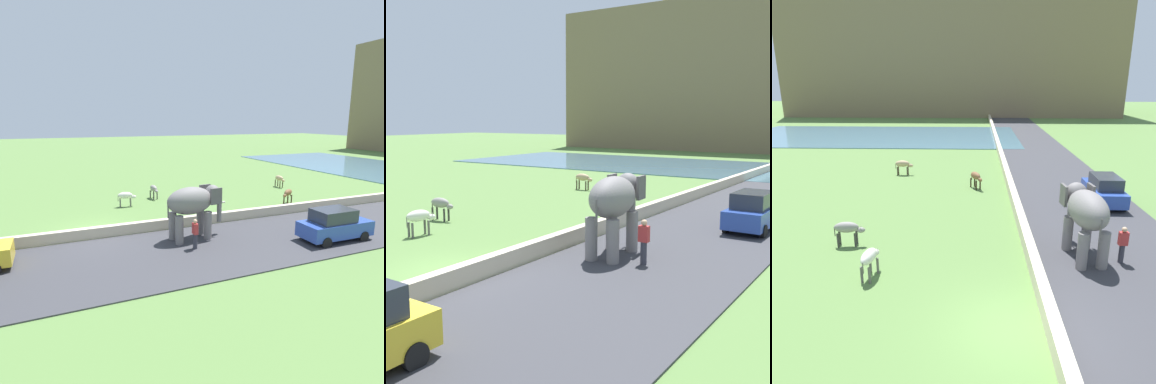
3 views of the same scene
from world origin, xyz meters
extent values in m
plane|color=#567A3D|center=(0.00, 0.00, 0.00)|extent=(220.00, 220.00, 0.00)
cube|color=#38383D|center=(5.00, 20.00, 0.03)|extent=(7.00, 120.00, 0.06)
cube|color=beige|center=(1.20, 18.00, 0.33)|extent=(0.40, 110.00, 0.67)
cube|color=slate|center=(-14.00, 38.25, 0.04)|extent=(36.00, 18.00, 0.08)
cube|color=#7F6B4C|center=(-6.00, 74.77, 11.14)|extent=(64.00, 28.00, 22.27)
ellipsoid|color=slate|center=(3.42, 4.67, 2.24)|extent=(1.66, 2.83, 1.50)
cylinder|color=slate|center=(2.92, 5.51, 0.80)|extent=(0.44, 0.44, 1.60)
cylinder|color=slate|center=(3.76, 5.59, 0.80)|extent=(0.44, 0.44, 1.60)
cylinder|color=slate|center=(3.09, 3.76, 0.80)|extent=(0.44, 0.44, 1.60)
cylinder|color=slate|center=(3.93, 3.84, 0.80)|extent=(0.44, 0.44, 1.60)
ellipsoid|color=slate|center=(3.28, 6.08, 2.42)|extent=(1.08, 0.99, 1.10)
cube|color=#575454|center=(2.70, 5.89, 2.46)|extent=(0.19, 0.71, 0.90)
cube|color=#575454|center=(3.90, 6.01, 2.46)|extent=(0.19, 0.71, 0.90)
cylinder|color=slate|center=(3.24, 6.55, 1.54)|extent=(0.28, 0.28, 1.50)
cone|color=silver|center=(3.03, 6.47, 1.99)|extent=(0.17, 0.57, 0.17)
cone|color=silver|center=(3.46, 6.51, 1.99)|extent=(0.17, 0.57, 0.17)
cylinder|color=#575454|center=(3.56, 3.36, 1.89)|extent=(0.08, 0.08, 0.90)
cylinder|color=#33333D|center=(4.86, 4.34, 0.42)|extent=(0.22, 0.22, 0.85)
cube|color=#B73333|center=(4.86, 4.34, 1.13)|extent=(0.36, 0.22, 0.56)
sphere|color=tan|center=(4.86, 4.34, 1.52)|extent=(0.22, 0.22, 0.22)
cube|color=#2D4CA8|center=(6.58, 11.99, 0.70)|extent=(1.77, 4.03, 0.80)
cube|color=#2D333D|center=(6.57, 11.79, 1.45)|extent=(1.49, 2.23, 0.70)
cylinder|color=black|center=(5.79, 13.30, 0.30)|extent=(0.19, 0.60, 0.60)
cylinder|color=black|center=(7.41, 13.27, 0.30)|extent=(0.19, 0.60, 0.60)
cylinder|color=black|center=(5.74, 10.70, 0.30)|extent=(0.19, 0.60, 0.60)
cylinder|color=black|center=(7.36, 10.67, 0.30)|extent=(0.19, 0.60, 0.60)
ellipsoid|color=brown|center=(-1.17, 14.98, 0.90)|extent=(0.92, 1.17, 0.50)
cylinder|color=#302014|center=(-0.85, 14.72, 0.33)|extent=(0.10, 0.10, 0.65)
cylinder|color=#302014|center=(-1.11, 14.57, 0.33)|extent=(0.10, 0.10, 0.65)
cylinder|color=#302014|center=(-1.23, 15.39, 0.33)|extent=(0.10, 0.10, 0.65)
cylinder|color=#302014|center=(-1.49, 15.24, 0.33)|extent=(0.10, 0.10, 0.65)
ellipsoid|color=brown|center=(-0.86, 14.43, 0.75)|extent=(0.41, 0.47, 0.26)
cone|color=beige|center=(-0.78, 14.47, 0.92)|extent=(0.04, 0.04, 0.12)
cone|color=beige|center=(-0.94, 14.39, 0.92)|extent=(0.04, 0.04, 0.12)
cylinder|color=#302014|center=(-1.43, 15.45, 0.70)|extent=(0.04, 0.04, 0.45)
ellipsoid|color=gray|center=(-6.95, 5.66, 0.90)|extent=(1.13, 0.53, 0.50)
cylinder|color=#373533|center=(-6.58, 5.84, 0.33)|extent=(0.10, 0.10, 0.65)
cylinder|color=#373533|center=(-6.55, 5.54, 0.33)|extent=(0.10, 0.10, 0.65)
cylinder|color=#373533|center=(-7.35, 5.78, 0.33)|extent=(0.10, 0.10, 0.65)
cylinder|color=#373533|center=(-7.32, 5.47, 0.33)|extent=(0.10, 0.10, 0.65)
ellipsoid|color=gray|center=(-6.32, 5.71, 0.75)|extent=(0.42, 0.27, 0.26)
cone|color=beige|center=(-6.33, 5.80, 0.92)|extent=(0.04, 0.04, 0.12)
cone|color=beige|center=(-6.31, 5.62, 0.92)|extent=(0.04, 0.04, 0.12)
cylinder|color=#373533|center=(-7.49, 5.61, 0.70)|extent=(0.04, 0.04, 0.45)
ellipsoid|color=silver|center=(-5.14, 2.88, 0.90)|extent=(0.59, 1.15, 0.50)
cylinder|color=#595753|center=(-5.24, 3.28, 0.33)|extent=(0.10, 0.10, 0.65)
cylinder|color=#595753|center=(-4.94, 3.24, 0.33)|extent=(0.10, 0.10, 0.65)
cylinder|color=#595753|center=(-5.35, 2.52, 0.33)|extent=(0.10, 0.10, 0.65)
cylinder|color=#595753|center=(-5.05, 2.48, 0.33)|extent=(0.10, 0.10, 0.65)
ellipsoid|color=silver|center=(-5.05, 3.51, 0.75)|extent=(0.30, 0.43, 0.26)
cone|color=beige|center=(-5.14, 3.52, 0.92)|extent=(0.04, 0.04, 0.12)
cone|color=beige|center=(-4.96, 3.49, 0.92)|extent=(0.04, 0.04, 0.12)
cylinder|color=#595753|center=(-5.22, 2.35, 0.70)|extent=(0.04, 0.04, 0.45)
ellipsoid|color=tan|center=(-6.90, 18.46, 0.90)|extent=(1.11, 0.46, 0.50)
cylinder|color=#493D2C|center=(-6.51, 18.61, 0.33)|extent=(0.10, 0.10, 0.65)
cylinder|color=#493D2C|center=(-6.52, 18.30, 0.33)|extent=(0.10, 0.10, 0.65)
cylinder|color=#493D2C|center=(-7.28, 18.62, 0.33)|extent=(0.10, 0.10, 0.65)
cylinder|color=#493D2C|center=(-7.29, 18.31, 0.33)|extent=(0.10, 0.10, 0.65)
ellipsoid|color=tan|center=(-6.27, 18.45, 0.75)|extent=(0.40, 0.25, 0.26)
cone|color=beige|center=(-6.26, 18.54, 0.92)|extent=(0.04, 0.04, 0.12)
cone|color=beige|center=(-6.27, 18.36, 0.92)|extent=(0.04, 0.04, 0.12)
cylinder|color=#493D2C|center=(-7.44, 18.47, 0.70)|extent=(0.04, 0.04, 0.45)
camera|label=1|loc=(19.79, -2.14, 6.56)|focal=31.50mm
camera|label=2|loc=(12.25, -10.81, 5.09)|focal=46.73mm
camera|label=3|loc=(-1.12, -9.54, 7.37)|focal=34.53mm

